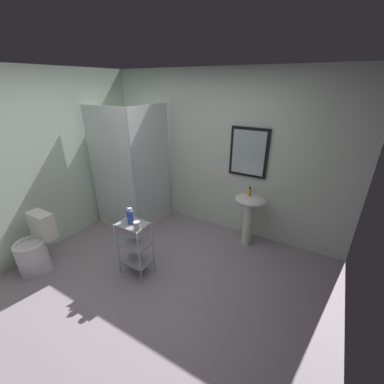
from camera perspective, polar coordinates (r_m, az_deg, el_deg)
The scene contains 12 objects.
ground_plane at distance 3.26m, azimuth -10.77°, elevation -21.42°, with size 4.20×4.20×0.02m, color gray.
wall_back at distance 3.99m, azimuth 5.31°, elevation 8.84°, with size 4.20×0.14×2.50m.
wall_left at distance 3.97m, azimuth -33.21°, elevation 4.86°, with size 0.10×4.20×2.50m, color silver.
shower_stall at distance 4.39m, azimuth -13.08°, elevation -1.23°, with size 0.92×0.92×2.00m.
pedestal_sink at distance 3.71m, azimuth 13.19°, elevation -4.16°, with size 0.46×0.37×0.81m.
sink_faucet at distance 3.69m, azimuth 14.17°, elevation 0.45°, with size 0.03×0.03×0.10m, color silver.
toilet at distance 3.88m, azimuth -32.57°, elevation -10.92°, with size 0.37×0.49×0.76m.
storage_cart at distance 3.23m, azimuth -13.06°, elevation -11.73°, with size 0.38×0.28×0.74m.
hand_soap_bottle at distance 3.59m, azimuth 13.21°, elevation 0.01°, with size 0.05×0.05×0.14m.
lotion_bottle_white at distance 3.10m, azimuth -14.22°, elevation -4.93°, with size 0.06×0.06×0.20m.
shampoo_bottle_blue at distance 3.03m, azimuth -14.09°, elevation -5.60°, with size 0.08×0.08×0.21m.
rinse_cup at distance 2.92m, azimuth -12.69°, elevation -7.62°, with size 0.08×0.08×0.10m, color silver.
Camera 1 is at (1.61, -1.65, 2.30)m, focal length 23.02 mm.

